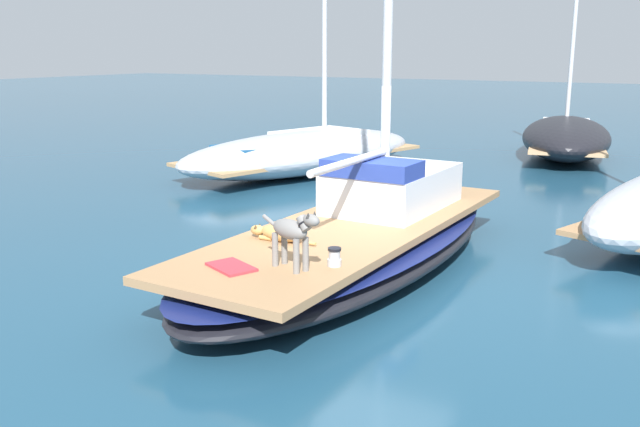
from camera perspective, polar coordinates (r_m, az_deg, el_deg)
The scene contains 10 objects.
ground_plane at distance 9.81m, azimuth 2.87°, elevation -4.57°, with size 120.00×120.00×0.00m, color navy.
sailboat_main at distance 9.71m, azimuth 2.89°, elevation -2.69°, with size 2.74×7.31×0.66m.
cabin_house at distance 10.52m, azimuth 5.84°, elevation 2.28°, with size 1.47×2.26×0.84m.
dog_grey at distance 7.53m, azimuth -2.26°, elevation -1.55°, with size 0.91×0.40×0.70m.
dog_tan at distance 8.73m, azimuth -3.33°, elevation -1.59°, with size 0.95×0.26×0.22m.
deck_winch at distance 7.73m, azimuth 1.20°, elevation -3.63°, with size 0.16×0.16×0.21m.
coiled_rope at distance 9.08m, azimuth -3.20°, elevation -1.56°, with size 0.32×0.32×0.04m, color beige.
deck_towel at distance 7.73m, azimuth -7.30°, elevation -4.38°, with size 0.56×0.36×0.03m, color #C6333D.
moored_boat_far_astern at distance 21.02m, azimuth 19.56°, elevation 5.96°, with size 3.51×6.32×5.87m.
moored_boat_port_side at distance 17.30m, azimuth -1.40°, elevation 5.15°, with size 4.69×7.71×7.12m.
Camera 1 is at (4.13, -8.37, 3.02)m, focal length 38.93 mm.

